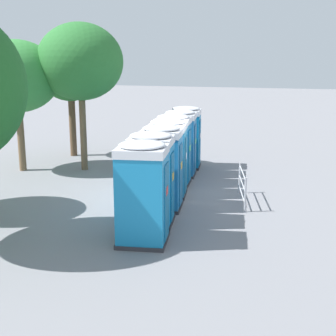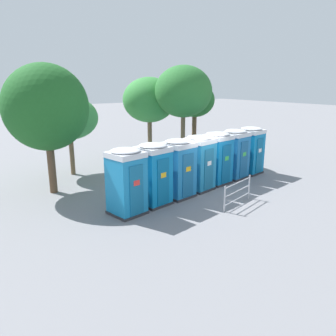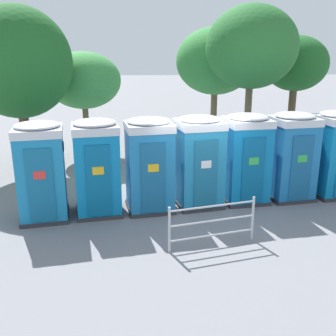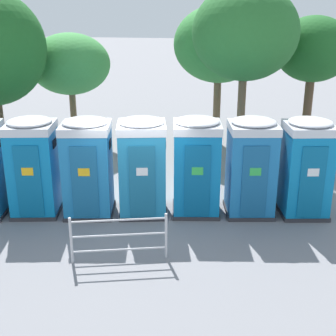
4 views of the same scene
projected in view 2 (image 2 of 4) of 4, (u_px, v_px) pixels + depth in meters
name	position (u px, v px, depth m)	size (l,w,h in m)	color
ground_plane	(197.00, 189.00, 15.36)	(120.00, 120.00, 0.00)	slate
portapotty_0	(126.00, 181.00, 12.18)	(1.39, 1.39, 2.54)	#2D2D33
portapotty_1	(153.00, 174.00, 13.15)	(1.38, 1.39, 2.54)	#2D2D33
portapotty_2	(178.00, 168.00, 14.05)	(1.41, 1.38, 2.54)	#2D2D33
portapotty_3	(199.00, 163.00, 15.00)	(1.43, 1.41, 2.54)	#2D2D33
portapotty_4	(217.00, 158.00, 15.95)	(1.35, 1.35, 2.54)	#2D2D33
portapotty_5	(235.00, 154.00, 16.84)	(1.38, 1.37, 2.54)	#2D2D33
portapotty_6	(250.00, 150.00, 17.74)	(1.35, 1.38, 2.54)	#2D2D33
street_tree_0	(46.00, 108.00, 13.93)	(3.59, 3.59, 5.66)	brown
street_tree_1	(69.00, 118.00, 17.04)	(2.98, 2.98, 4.17)	brown
street_tree_2	(183.00, 92.00, 19.07)	(3.35, 3.35, 5.82)	brown
street_tree_3	(195.00, 101.00, 22.01)	(2.66, 2.66, 4.81)	brown
street_tree_4	(149.00, 100.00, 20.53)	(3.33, 3.33, 5.17)	brown
event_barrier	(238.00, 192.00, 13.23)	(2.00, 0.56, 1.05)	#B7B7BC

